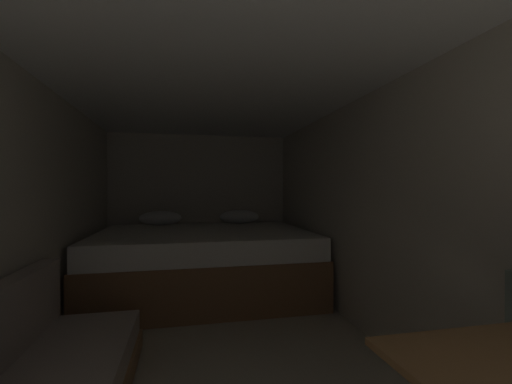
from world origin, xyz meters
TOP-DOWN VIEW (x-y plane):
  - ground_plane at (0.00, 1.88)m, footprint 7.06×7.06m
  - wall_back at (0.00, 4.43)m, footprint 2.64×0.05m
  - wall_left at (-1.29, 1.88)m, footprint 0.05×5.06m
  - wall_right at (1.29, 1.88)m, footprint 0.05×5.06m
  - ceiling_slab at (0.00, 1.88)m, footprint 2.64×5.06m
  - bed at (0.00, 3.45)m, footprint 2.42×1.84m

SIDE VIEW (x-z plane):
  - ground_plane at x=0.00m, z-range 0.00..0.00m
  - bed at x=0.00m, z-range -0.09..0.84m
  - wall_back at x=0.00m, z-range 0.00..2.02m
  - wall_left at x=-1.29m, z-range 0.00..2.02m
  - wall_right at x=1.29m, z-range 0.00..2.02m
  - ceiling_slab at x=0.00m, z-range 2.02..2.07m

